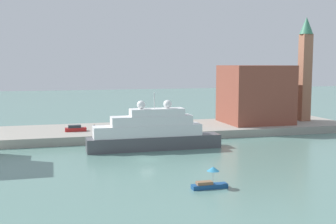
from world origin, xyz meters
TOP-DOWN VIEW (x-y plane):
  - ground at (0.00, 0.00)m, footprint 400.00×400.00m
  - quay_dock at (0.00, 25.83)m, footprint 110.00×19.66m
  - large_yacht at (2.83, 8.36)m, footprint 25.85×4.04m
  - small_motorboat at (4.28, -18.90)m, footprint 4.84×1.67m
  - harbor_building at (33.01, 25.94)m, footprint 15.22×13.99m
  - bell_tower at (46.91, 26.25)m, footprint 3.37×3.37m
  - parked_car at (-10.81, 23.56)m, footprint 4.55×1.60m
  - person_figure at (-7.03, 20.59)m, footprint 0.36×0.36m
  - mooring_bollard at (-2.63, 17.46)m, footprint 0.50×0.50m

SIDE VIEW (x-z plane):
  - ground at x=0.00m, z-range 0.00..0.00m
  - quay_dock at x=0.00m, z-range 0.00..1.76m
  - small_motorboat at x=4.28m, z-range -0.46..2.44m
  - mooring_bollard at x=-2.63m, z-range 1.76..2.64m
  - parked_car at x=-10.81m, z-range 1.66..3.03m
  - person_figure at x=-7.03m, z-range 1.70..3.51m
  - large_yacht at x=2.83m, z-range -2.24..8.66m
  - harbor_building at x=33.01m, z-range 1.76..15.93m
  - bell_tower at x=46.91m, z-range 2.87..29.16m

